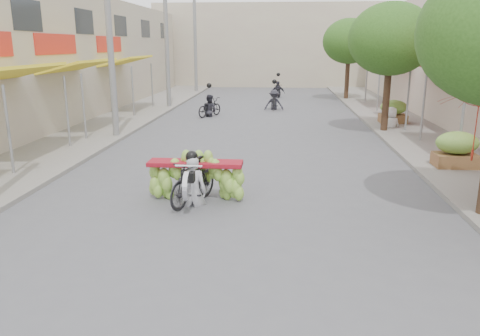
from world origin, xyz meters
name	(u,v)px	position (x,y,z in m)	size (l,w,h in m)	color
ground	(200,308)	(0.00, 0.00, 0.00)	(120.00, 120.00, 0.00)	#525357
sidewalk_left	(105,123)	(-7.00, 15.00, 0.06)	(4.00, 60.00, 0.12)	gray
sidewalk_right	(416,128)	(7.00, 15.00, 0.06)	(4.00, 60.00, 0.12)	gray
far_building	(270,46)	(0.00, 38.00, 3.50)	(20.00, 6.00, 7.00)	#AEA28A
utility_pole_mid	(109,32)	(-5.40, 12.00, 4.03)	(0.60, 0.24, 8.00)	slate
utility_pole_far	(166,36)	(-5.40, 21.00, 4.03)	(0.60, 0.24, 8.00)	slate
utility_pole_back	(195,38)	(-5.40, 30.00, 4.03)	(0.60, 0.24, 8.00)	slate
street_tree_mid	(391,39)	(5.40, 14.00, 3.78)	(3.40, 3.40, 5.25)	#3A2719
street_tree_far	(349,41)	(5.40, 26.00, 3.78)	(3.40, 3.40, 5.25)	#3A2719
produce_crate_mid	(457,147)	(6.20, 8.00, 0.71)	(1.20, 0.88, 1.16)	brown
produce_crate_far	(393,110)	(6.20, 16.00, 0.71)	(1.20, 0.88, 1.16)	brown
banana_motorbike	(194,173)	(-0.90, 4.52, 0.71)	(2.22, 1.93, 2.15)	black
pedestrian	(392,107)	(5.86, 14.85, 0.99)	(0.94, 0.67, 1.73)	white
bg_motorbike_a	(209,102)	(-2.56, 17.95, 0.73)	(1.36, 1.80, 1.95)	black
bg_motorbike_b	(274,95)	(0.70, 20.80, 0.84)	(1.07, 1.76, 1.95)	black
bg_motorbike_c	(278,86)	(0.87, 27.27, 0.83)	(0.99, 1.49, 1.95)	black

